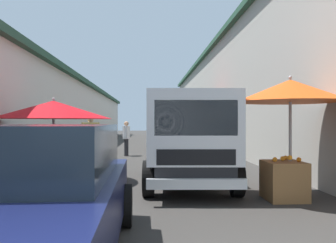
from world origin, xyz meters
TOP-DOWN VIEW (x-y plane):
  - ground at (13.50, 0.00)m, footprint 90.00×90.00m
  - building_right_concrete at (15.75, -7.21)m, footprint 49.80×7.50m
  - fruit_stall_near_right at (16.46, -2.63)m, footprint 2.42×2.42m
  - fruit_stall_near_left at (7.33, 2.30)m, footprint 2.84×2.84m
  - fruit_stall_far_right at (5.25, -2.71)m, footprint 2.14×2.14m
  - hatchback_car at (2.33, 1.16)m, footprint 3.94×1.98m
  - delivery_truck at (6.23, -0.92)m, footprint 5.00×2.15m
  - vendor_by_crates at (11.99, 2.18)m, footprint 0.28×0.66m
  - vendor_in_shade at (13.97, 0.97)m, footprint 0.60×0.30m
  - plastic_stool at (5.30, 1.11)m, footprint 0.30×0.30m

SIDE VIEW (x-z plane):
  - ground at x=13.50m, z-range 0.00..0.00m
  - plastic_stool at x=5.30m, z-range 0.11..0.54m
  - hatchback_car at x=2.33m, z-range 0.01..1.46m
  - vendor_in_shade at x=13.97m, z-range 0.10..1.61m
  - vendor_by_crates at x=11.99m, z-range 0.14..1.83m
  - delivery_truck at x=6.23m, z-range 0.00..2.08m
  - fruit_stall_near_left at x=7.33m, z-range 0.60..2.67m
  - fruit_stall_far_right at x=5.25m, z-range 0.60..2.98m
  - fruit_stall_near_right at x=16.46m, z-range 0.65..2.99m
  - building_right_concrete at x=15.75m, z-range 0.01..5.97m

